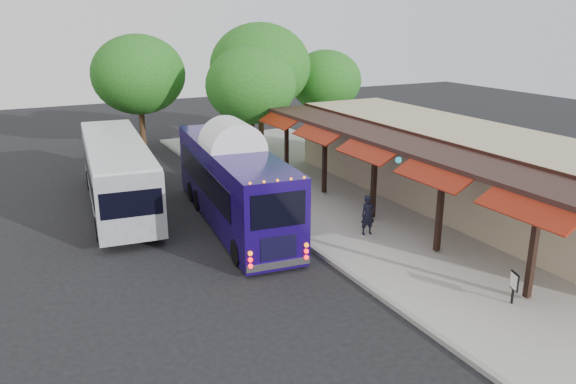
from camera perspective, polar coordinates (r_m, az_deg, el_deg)
ground at (r=19.06m, az=6.15°, el=-8.55°), size 90.00×90.00×0.00m
sidewalk at (r=24.76m, az=10.84°, el=-2.39°), size 10.00×40.00×0.15m
curb at (r=22.21m, az=0.63°, el=-4.39°), size 0.20×40.00×0.16m
station_shelter at (r=26.40m, az=16.89°, el=2.43°), size 8.15×20.00×3.60m
coach_bus at (r=23.26m, az=-5.58°, el=1.22°), size 3.43×11.10×3.49m
city_bus at (r=26.43m, az=-16.96°, el=2.07°), size 3.58×11.53×3.05m
ped_a at (r=22.04m, az=8.12°, el=-2.35°), size 0.63×0.46×1.58m
ped_b at (r=24.69m, az=-1.50°, el=0.20°), size 0.97×0.82×1.76m
ped_c at (r=26.95m, az=-3.91°, el=1.84°), size 1.22×1.01×1.94m
ped_d at (r=30.08m, az=-2.96°, el=3.41°), size 1.31×0.91×1.86m
sign_board at (r=17.97m, az=21.99°, el=-8.55°), size 0.19×0.44×1.00m
tree_left at (r=33.31m, az=-3.80°, el=10.76°), size 5.30×5.30×6.78m
tree_mid at (r=35.90m, az=-2.83°, el=12.62°), size 6.29×6.29×8.06m
tree_right at (r=39.09m, az=3.83°, el=11.20°), size 4.89×4.89×6.26m
tree_far at (r=36.64m, az=-14.96°, el=11.45°), size 5.77×5.77×7.38m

